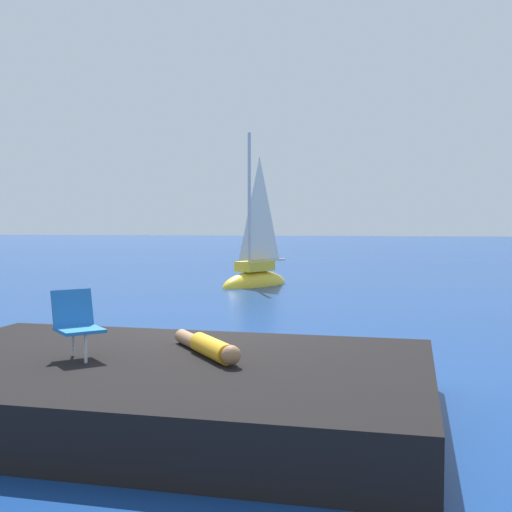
# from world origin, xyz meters

# --- Properties ---
(ground_plane) EXTENTS (160.00, 160.00, 0.00)m
(ground_plane) POSITION_xyz_m (0.00, 0.00, 0.00)
(ground_plane) COLOR navy
(shore_ledge) EXTENTS (6.66, 4.67, 0.64)m
(shore_ledge) POSITION_xyz_m (0.10, -2.71, 0.32)
(shore_ledge) COLOR black
(shore_ledge) RESTS_ON ground
(boulder_seaward) EXTENTS (1.79, 1.55, 1.04)m
(boulder_seaward) POSITION_xyz_m (0.27, -0.87, 0.00)
(boulder_seaward) COLOR black
(boulder_seaward) RESTS_ON ground
(boulder_inland) EXTENTS (1.21, 1.18, 0.64)m
(boulder_inland) POSITION_xyz_m (-0.53, -0.14, 0.00)
(boulder_inland) COLOR black
(boulder_inland) RESTS_ON ground
(sailboat_near) EXTENTS (2.51, 3.05, 5.69)m
(sailboat_near) POSITION_xyz_m (-0.93, 12.17, 0.31)
(sailboat_near) COLOR yellow
(sailboat_near) RESTS_ON ground
(person_sunbather) EXTENTS (1.11, 1.52, 0.25)m
(person_sunbather) POSITION_xyz_m (0.67, -2.42, 0.76)
(person_sunbather) COLOR gold
(person_sunbather) RESTS_ON shore_ledge
(beach_chair) EXTENTS (0.75, 0.76, 0.80)m
(beach_chair) POSITION_xyz_m (-0.85, -2.75, 1.08)
(beach_chair) COLOR blue
(beach_chair) RESTS_ON shore_ledge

